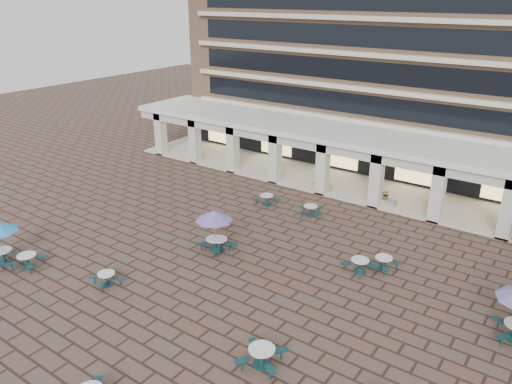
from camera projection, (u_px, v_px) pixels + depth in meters
ground at (246, 271)px, 27.16m from camera, size 120.00×120.00×0.00m
apartment_building at (426, 11)px, 41.69m from camera, size 40.00×15.50×25.20m
retail_arcade at (364, 152)px, 37.22m from camera, size 42.00×6.60×4.40m
picnic_table_0 at (107, 278)px, 25.77m from camera, size 1.77×1.77×0.68m
picnic_table_3 at (262, 355)px, 20.16m from camera, size 2.12×2.12×0.83m
picnic_table_5 at (27, 260)px, 27.40m from camera, size 2.07×2.07×0.76m
picnic_table_6 at (214, 217)px, 28.52m from camera, size 2.20×2.20×2.55m
picnic_table_8 at (266, 199)px, 35.54m from camera, size 1.78×1.78×0.71m
picnic_table_9 at (219, 243)px, 29.18m from camera, size 1.93×1.93×0.76m
picnic_table_10 at (383, 262)px, 27.25m from camera, size 1.88×1.88×0.71m
picnic_table_12 at (310, 210)px, 33.77m from camera, size 1.95×1.95×0.71m
picnic_table_13 at (360, 264)px, 26.96m from camera, size 1.97×1.97×0.74m
planter_left at (322, 184)px, 37.97m from camera, size 1.50×0.88×1.33m
planter_right at (385, 200)px, 35.26m from camera, size 1.50×0.63×1.21m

